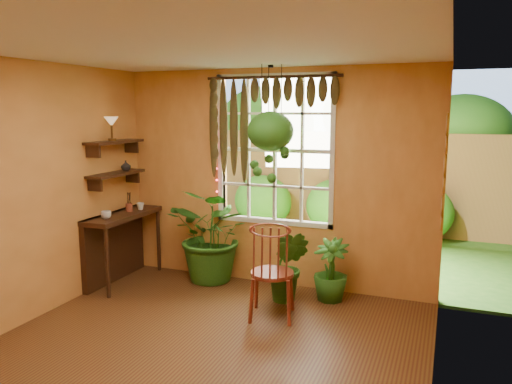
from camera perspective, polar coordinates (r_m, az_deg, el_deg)
floor at (r=4.64m, az=-7.83°, el=-18.95°), size 4.50×4.50×0.00m
ceiling at (r=4.12m, az=-8.70°, el=16.32°), size 4.50×4.50×0.00m
wall_back at (r=6.20m, az=2.06°, el=1.54°), size 4.00×0.00×4.00m
wall_left at (r=5.44m, az=-26.91°, el=-0.59°), size 0.00×4.50×4.50m
wall_right at (r=3.65m, az=20.35°, el=-4.62°), size 0.00×4.50×4.50m
window at (r=6.19m, az=2.18°, el=4.79°), size 1.52×0.10×1.86m
valance_vine at (r=6.09m, az=1.06°, el=10.15°), size 1.70×0.12×1.10m
string_lights at (r=6.40m, az=-4.56°, el=5.36°), size 0.03×0.03×1.54m
wall_plates at (r=5.38m, az=20.69°, el=1.88°), size 0.04×0.32×1.10m
counter_ledge at (r=6.69m, az=-15.61°, el=-5.20°), size 0.40×1.20×0.90m
shelf_lower at (r=6.51m, az=-15.69°, el=2.02°), size 0.25×0.90×0.04m
shelf_upper at (r=6.47m, az=-15.85°, el=5.53°), size 0.25×0.90×0.04m
backyard at (r=10.61m, az=11.62°, el=4.26°), size 14.00×10.00×12.00m
windsor_chair at (r=5.36m, az=1.81°, el=-10.66°), size 0.56×0.58×1.24m
potted_plant_left at (r=6.42m, az=-4.79°, el=-4.89°), size 1.32×1.21×1.23m
potted_plant_mid at (r=5.79m, az=3.67°, el=-8.44°), size 0.47×0.38×0.85m
potted_plant_right at (r=5.90m, az=8.54°, el=-8.81°), size 0.45×0.45×0.73m
hanging_basket at (r=5.79m, az=1.66°, el=6.46°), size 0.54×0.54×1.34m
cup_a at (r=6.25m, az=-16.76°, el=-2.53°), size 0.14×0.14×0.10m
cup_b at (r=6.71m, az=-13.07°, el=-1.60°), size 0.11×0.11×0.09m
brush_jar at (r=6.63m, az=-14.33°, el=-1.10°), size 0.09×0.09×0.31m
shelf_vase at (r=6.66m, az=-14.66°, el=2.93°), size 0.16×0.16×0.13m
tiffany_lamp at (r=6.40m, az=-16.20°, el=7.58°), size 0.18×0.18×0.29m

